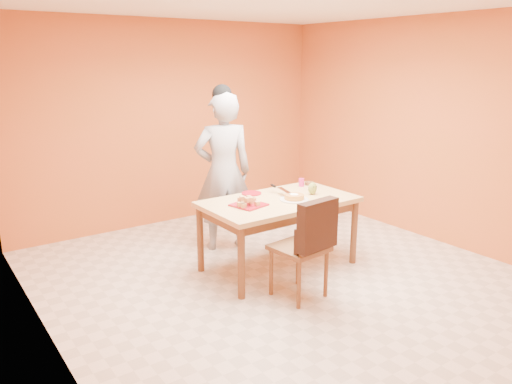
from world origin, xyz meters
TOP-DOWN VIEW (x-y plane):
  - floor at (0.00, 0.00)m, footprint 5.00×5.00m
  - wall_back at (0.00, 2.50)m, footprint 4.50×0.00m
  - wall_left at (-2.25, 0.00)m, footprint 0.00×5.00m
  - wall_right at (2.25, 0.00)m, footprint 0.00×5.00m
  - dining_table at (0.14, 0.33)m, footprint 1.60×0.90m
  - dining_chair at (-0.13, -0.34)m, footprint 0.50×0.57m
  - pastry_pile at (-0.25, 0.33)m, footprint 0.27×0.27m
  - person at (-0.03, 1.17)m, footprint 0.78×0.63m
  - pastry_platter at (-0.25, 0.33)m, footprint 0.36×0.36m
  - red_dinner_plate at (0.03, 0.68)m, footprint 0.25×0.25m
  - white_cake_plate at (0.25, 0.22)m, footprint 0.38×0.38m
  - sponge_cake at (0.25, 0.22)m, footprint 0.27×0.27m
  - cake_server at (0.26, 0.40)m, footprint 0.12×0.28m
  - egg_ornament at (0.56, 0.29)m, footprint 0.12×0.10m
  - magenta_glass at (0.69, 0.62)m, footprint 0.08×0.08m
  - checker_tin at (0.82, 0.63)m, footprint 0.11×0.11m

SIDE VIEW (x-z plane):
  - floor at x=0.00m, z-range 0.00..0.00m
  - dining_chair at x=-0.13m, z-range 0.02..1.01m
  - dining_table at x=0.14m, z-range 0.29..1.05m
  - white_cake_plate at x=0.25m, z-range 0.76..0.77m
  - red_dinner_plate at x=0.03m, z-range 0.76..0.77m
  - pastry_platter at x=-0.25m, z-range 0.76..0.78m
  - checker_tin at x=0.82m, z-range 0.76..0.79m
  - sponge_cake at x=0.25m, z-range 0.77..0.82m
  - magenta_glass at x=0.69m, z-range 0.76..0.85m
  - pastry_pile at x=-0.25m, z-range 0.78..0.86m
  - egg_ornament at x=0.56m, z-range 0.76..0.89m
  - cake_server at x=0.26m, z-range 0.82..0.83m
  - person at x=-0.03m, z-range 0.00..1.84m
  - wall_back at x=0.00m, z-range -0.90..3.60m
  - wall_left at x=-2.25m, z-range -1.15..3.85m
  - wall_right at x=2.25m, z-range -1.15..3.85m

